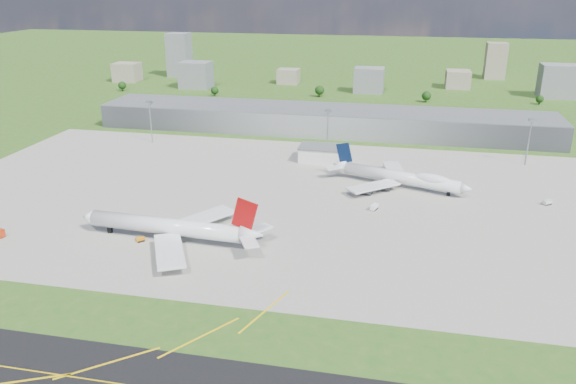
% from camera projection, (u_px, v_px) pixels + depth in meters
% --- Properties ---
extents(ground, '(1400.00, 1400.00, 0.00)m').
position_uv_depth(ground, '(319.00, 137.00, 363.55)').
color(ground, '#2A581B').
rests_on(ground, ground).
extents(apron, '(360.00, 190.00, 0.08)m').
position_uv_depth(apron, '(304.00, 199.00, 261.01)').
color(apron, gray).
rests_on(apron, ground).
extents(terminal, '(300.00, 42.00, 15.00)m').
position_uv_depth(terminal, '(323.00, 120.00, 374.60)').
color(terminal, gray).
rests_on(terminal, ground).
extents(ops_building, '(26.00, 16.00, 8.00)m').
position_uv_depth(ops_building, '(323.00, 154.00, 314.48)').
color(ops_building, silver).
rests_on(ops_building, ground).
extents(mast_west, '(3.50, 2.00, 25.90)m').
position_uv_depth(mast_west, '(150.00, 115.00, 344.35)').
color(mast_west, gray).
rests_on(mast_west, ground).
extents(mast_center, '(3.50, 2.00, 25.90)m').
position_uv_depth(mast_center, '(328.00, 124.00, 323.32)').
color(mast_center, gray).
rests_on(mast_center, ground).
extents(mast_east, '(3.50, 2.00, 25.90)m').
position_uv_depth(mast_east, '(530.00, 134.00, 302.29)').
color(mast_east, gray).
rests_on(mast_east, ground).
extents(airliner_red_twin, '(76.91, 59.86, 21.10)m').
position_uv_depth(airliner_red_twin, '(172.00, 228.00, 217.62)').
color(airliner_red_twin, white).
rests_on(airliner_red_twin, ground).
extents(airliner_blue_quad, '(69.23, 53.00, 18.62)m').
position_uv_depth(airliner_blue_quad, '(401.00, 177.00, 274.11)').
color(airliner_blue_quad, white).
rests_on(airliner_blue_quad, ground).
extents(tug_yellow, '(3.75, 3.72, 1.69)m').
position_uv_depth(tug_yellow, '(140.00, 240.00, 218.49)').
color(tug_yellow, orange).
rests_on(tug_yellow, ground).
extents(van_white_near, '(3.68, 5.20, 2.45)m').
position_uv_depth(van_white_near, '(374.00, 207.00, 248.46)').
color(van_white_near, white).
rests_on(van_white_near, ground).
extents(van_white_far, '(4.54, 4.09, 2.22)m').
position_uv_depth(van_white_far, '(547.00, 203.00, 254.04)').
color(van_white_far, silver).
rests_on(van_white_far, ground).
extents(bldg_far_w, '(24.00, 20.00, 18.00)m').
position_uv_depth(bldg_far_w, '(127.00, 72.00, 557.89)').
color(bldg_far_w, gray).
rests_on(bldg_far_w, ground).
extents(bldg_w, '(28.00, 22.00, 24.00)m').
position_uv_depth(bldg_w, '(196.00, 75.00, 523.24)').
color(bldg_w, slate).
rests_on(bldg_w, ground).
extents(bldg_cw, '(20.00, 18.00, 14.00)m').
position_uv_depth(bldg_cw, '(288.00, 76.00, 546.31)').
color(bldg_cw, gray).
rests_on(bldg_cw, ground).
extents(bldg_c, '(26.00, 20.00, 22.00)m').
position_uv_depth(bldg_c, '(369.00, 80.00, 502.16)').
color(bldg_c, slate).
rests_on(bldg_c, ground).
extents(bldg_ce, '(22.00, 24.00, 16.00)m').
position_uv_depth(bldg_ce, '(458.00, 79.00, 524.52)').
color(bldg_ce, gray).
rests_on(bldg_ce, ground).
extents(bldg_e, '(30.00, 22.00, 28.00)m').
position_uv_depth(bldg_e, '(558.00, 81.00, 479.65)').
color(bldg_e, slate).
rests_on(bldg_e, ground).
extents(bldg_tall_w, '(22.00, 20.00, 44.00)m').
position_uv_depth(bldg_tall_w, '(179.00, 55.00, 582.20)').
color(bldg_tall_w, slate).
rests_on(bldg_tall_w, ground).
extents(bldg_tall_e, '(20.00, 18.00, 36.00)m').
position_uv_depth(bldg_tall_e, '(495.00, 61.00, 568.19)').
color(bldg_tall_e, gray).
rests_on(bldg_tall_e, ground).
extents(tree_far_w, '(7.20, 7.20, 8.80)m').
position_uv_depth(tree_far_w, '(122.00, 85.00, 509.69)').
color(tree_far_w, '#382314').
rests_on(tree_far_w, ground).
extents(tree_w, '(6.75, 6.75, 8.25)m').
position_uv_depth(tree_w, '(215.00, 91.00, 488.03)').
color(tree_w, '#382314').
rests_on(tree_w, ground).
extents(tree_c, '(8.10, 8.10, 9.90)m').
position_uv_depth(tree_c, '(320.00, 90.00, 484.20)').
color(tree_c, '#382314').
rests_on(tree_c, ground).
extents(tree_e, '(7.65, 7.65, 9.35)m').
position_uv_depth(tree_e, '(426.00, 96.00, 462.54)').
color(tree_e, '#382314').
rests_on(tree_e, ground).
extents(tree_far_e, '(6.30, 6.30, 7.70)m').
position_uv_depth(tree_far_e, '(540.00, 99.00, 454.83)').
color(tree_far_e, '#382314').
rests_on(tree_far_e, ground).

